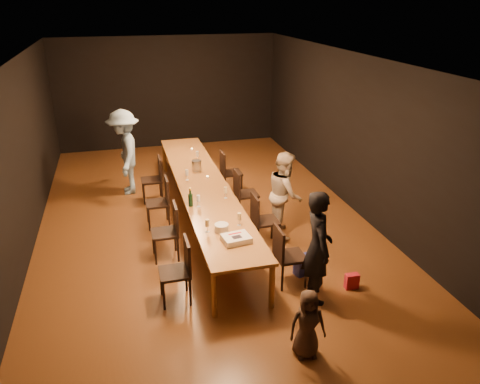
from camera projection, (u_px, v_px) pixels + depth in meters
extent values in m
plane|color=#4C2C13|center=(204.00, 220.00, 8.95)|extent=(10.00, 10.00, 0.00)
cube|color=black|center=(168.00, 93.00, 12.82)|extent=(6.00, 0.04, 3.00)
cube|color=black|center=(310.00, 316.00, 3.92)|extent=(6.00, 0.04, 3.00)
cube|color=black|center=(21.00, 159.00, 7.66)|extent=(0.04, 10.00, 3.00)
cube|color=black|center=(353.00, 133.00, 9.08)|extent=(0.04, 10.00, 3.00)
cube|color=silver|center=(198.00, 59.00, 7.78)|extent=(6.00, 10.00, 0.04)
cube|color=#95612B|center=(202.00, 185.00, 8.67)|extent=(0.90, 6.00, 0.05)
cylinder|color=#95612B|center=(214.00, 294.00, 6.14)|extent=(0.08, 0.08, 0.70)
cylinder|color=#95612B|center=(272.00, 286.00, 6.33)|extent=(0.08, 0.08, 0.70)
cylinder|color=#95612B|center=(165.00, 157.00, 11.30)|extent=(0.08, 0.08, 0.70)
cylinder|color=#95612B|center=(197.00, 155.00, 11.49)|extent=(0.08, 0.08, 0.70)
imported|color=black|center=(318.00, 247.00, 6.35)|extent=(0.46, 0.64, 1.64)
imported|color=beige|center=(285.00, 194.00, 8.20)|extent=(0.75, 0.86, 1.52)
imported|color=#82A8CA|center=(125.00, 152.00, 9.88)|extent=(0.67, 1.17, 1.81)
imported|color=#3A2920|center=(308.00, 324.00, 5.45)|extent=(0.46, 0.33, 0.88)
cube|color=red|center=(352.00, 281.00, 6.84)|extent=(0.20, 0.12, 0.23)
cube|color=#2534A3|center=(303.00, 265.00, 7.17)|extent=(0.29, 0.23, 0.31)
cube|color=white|center=(236.00, 239.00, 6.62)|extent=(0.42, 0.36, 0.09)
cube|color=black|center=(237.00, 237.00, 6.58)|extent=(0.14, 0.12, 0.00)
cube|color=red|center=(235.00, 233.00, 6.67)|extent=(0.20, 0.06, 0.00)
cylinder|color=white|center=(222.00, 228.00, 6.90)|extent=(0.22, 0.22, 0.12)
cylinder|color=#A2A2A6|center=(196.00, 166.00, 9.27)|extent=(0.25, 0.25, 0.21)
cylinder|color=#B2B7B2|center=(240.00, 236.00, 6.75)|extent=(0.05, 0.05, 0.03)
cylinder|color=#B2B7B2|center=(207.00, 177.00, 8.94)|extent=(0.05, 0.05, 0.03)
cylinder|color=#B2B7B2|center=(192.00, 149.00, 10.54)|extent=(0.05, 0.05, 0.03)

